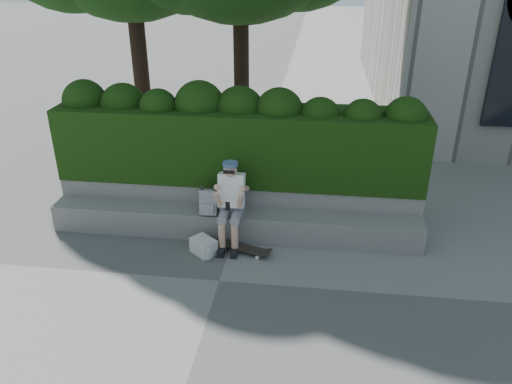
# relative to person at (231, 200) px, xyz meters

# --- Properties ---
(ground) EXTENTS (80.00, 80.00, 0.00)m
(ground) POSITION_rel_person_xyz_m (-0.00, -1.07, -0.75)
(ground) COLOR slate
(ground) RESTS_ON ground
(bench_ledge) EXTENTS (6.00, 0.45, 0.45)m
(bench_ledge) POSITION_rel_person_xyz_m (-0.00, 0.18, -0.53)
(bench_ledge) COLOR gray
(bench_ledge) RESTS_ON ground
(planter_wall) EXTENTS (6.00, 0.50, 0.75)m
(planter_wall) POSITION_rel_person_xyz_m (-0.00, 0.66, -0.38)
(planter_wall) COLOR gray
(planter_wall) RESTS_ON ground
(hedge) EXTENTS (6.00, 1.00, 1.20)m
(hedge) POSITION_rel_person_xyz_m (-0.00, 0.88, 0.60)
(hedge) COLOR black
(hedge) RESTS_ON planter_wall
(person) EXTENTS (0.40, 0.76, 1.38)m
(person) POSITION_rel_person_xyz_m (0.00, 0.00, 0.00)
(person) COLOR gray
(person) RESTS_ON ground
(skateboard) EXTENTS (0.85, 0.45, 0.09)m
(skateboard) POSITION_rel_person_xyz_m (0.22, -0.27, -0.68)
(skateboard) COLOR black
(skateboard) RESTS_ON ground
(backpack_plaid) EXTENTS (0.28, 0.15, 0.40)m
(backpack_plaid) POSITION_rel_person_xyz_m (-0.38, 0.08, -0.10)
(backpack_plaid) COLOR #B9B8BD
(backpack_plaid) RESTS_ON bench_ledge
(backpack_ground) EXTENTS (0.46, 0.45, 0.25)m
(backpack_ground) POSITION_rel_person_xyz_m (-0.38, -0.38, -0.63)
(backpack_ground) COLOR beige
(backpack_ground) RESTS_ON ground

